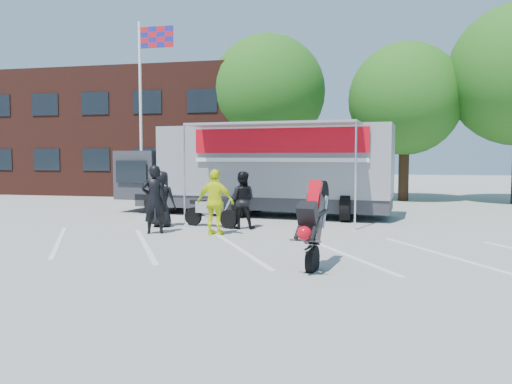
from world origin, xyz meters
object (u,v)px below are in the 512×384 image
at_px(transporter_truck, 261,215).
at_px(parked_motorcycle, 211,227).
at_px(tree_left, 268,93).
at_px(tree_mid, 405,99).
at_px(flagpole, 146,90).
at_px(stunt_bike_rider, 320,265).
at_px(spectator_leather_b, 154,199).
at_px(spectator_leather_c, 242,200).
at_px(spectator_hivis, 215,202).
at_px(spectator_leather_a, 162,199).

xyz_separation_m(transporter_truck, parked_motorcycle, (-0.88, -3.47, 0.00)).
height_order(tree_left, tree_mid, tree_left).
height_order(flagpole, parked_motorcycle, flagpole).
relative_size(stunt_bike_rider, spectator_leather_b, 0.98).
relative_size(spectator_leather_b, spectator_leather_c, 1.12).
xyz_separation_m(spectator_leather_b, spectator_leather_c, (2.20, 1.45, -0.10)).
bearing_deg(spectator_hivis, parked_motorcycle, -61.21).
xyz_separation_m(stunt_bike_rider, spectator_leather_b, (-4.96, 3.13, 0.97)).
bearing_deg(stunt_bike_rider, transporter_truck, 119.35).
distance_m(stunt_bike_rider, spectator_leather_b, 5.95).
height_order(spectator_leather_a, spectator_leather_b, spectator_leather_b).
relative_size(spectator_leather_b, spectator_hivis, 1.06).
bearing_deg(spectator_leather_b, spectator_leather_c, -170.05).
distance_m(tree_left, spectator_leather_a, 12.93).
bearing_deg(tree_left, spectator_hivis, -85.28).
distance_m(flagpole, tree_mid, 12.31).
distance_m(tree_mid, stunt_bike_rider, 16.43).
relative_size(tree_mid, parked_motorcycle, 3.94).
distance_m(tree_left, parked_motorcycle, 12.99).
xyz_separation_m(tree_mid, spectator_leather_a, (-8.02, -11.00, -4.07)).
xyz_separation_m(spectator_leather_a, spectator_hivis, (2.11, -1.20, 0.05)).
height_order(parked_motorcycle, spectator_leather_a, spectator_leather_a).
distance_m(flagpole, parked_motorcycle, 8.99).
bearing_deg(parked_motorcycle, flagpole, 56.51).
distance_m(spectator_leather_a, spectator_leather_c, 2.53).
xyz_separation_m(tree_left, spectator_leather_c, (1.51, -11.85, -4.70)).
bearing_deg(tree_left, tree_mid, -8.13).
xyz_separation_m(tree_mid, spectator_hivis, (-5.91, -12.20, -4.02)).
relative_size(flagpole, transporter_truck, 0.77).
distance_m(flagpole, spectator_leather_a, 7.99).
height_order(tree_mid, spectator_leather_a, tree_mid).
xyz_separation_m(transporter_truck, spectator_leather_b, (-2.05, -5.03, 0.97)).
relative_size(tree_left, spectator_leather_b, 4.44).
bearing_deg(stunt_bike_rider, spectator_leather_c, 130.88).
bearing_deg(stunt_bike_rider, parked_motorcycle, 138.62).
height_order(flagpole, spectator_leather_a, flagpole).
relative_size(parked_motorcycle, spectator_hivis, 1.06).
relative_size(parked_motorcycle, spectator_leather_b, 1.00).
xyz_separation_m(stunt_bike_rider, spectator_leather_a, (-5.29, 4.43, 0.87)).
height_order(tree_mid, spectator_leather_b, tree_mid).
relative_size(tree_mid, spectator_leather_a, 4.40).
bearing_deg(spectator_hivis, spectator_leather_b, 9.76).
relative_size(tree_left, stunt_bike_rider, 4.51).
relative_size(tree_left, spectator_hivis, 4.69).
relative_size(tree_left, transporter_truck, 0.84).
relative_size(spectator_leather_a, spectator_leather_c, 1.00).
xyz_separation_m(spectator_leather_a, spectator_leather_c, (2.53, 0.15, -0.00)).
bearing_deg(spectator_leather_a, stunt_bike_rider, 138.08).
bearing_deg(transporter_truck, flagpole, 163.83).
height_order(flagpole, tree_mid, flagpole).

